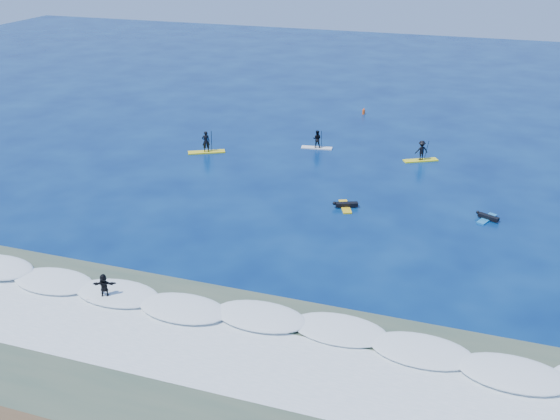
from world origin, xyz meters
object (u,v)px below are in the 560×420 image
(sup_paddler_left, at_px, (206,145))
(marker_buoy, at_px, (364,111))
(sup_paddler_right, at_px, (421,152))
(wave_surfer, at_px, (104,287))
(prone_paddler_near, at_px, (345,205))
(sup_paddler_center, at_px, (317,141))
(prone_paddler_far, at_px, (487,218))

(sup_paddler_left, distance_m, marker_buoy, 19.03)
(sup_paddler_right, height_order, wave_surfer, sup_paddler_right)
(prone_paddler_near, xyz_separation_m, marker_buoy, (-3.42, 23.17, 0.15))
(sup_paddler_center, relative_size, marker_buoy, 3.91)
(sup_paddler_center, distance_m, prone_paddler_near, 12.50)
(sup_paddler_right, height_order, prone_paddler_far, sup_paddler_right)
(prone_paddler_far, bearing_deg, marker_buoy, 54.51)
(wave_surfer, bearing_deg, prone_paddler_near, 38.51)
(sup_paddler_center, bearing_deg, sup_paddler_left, -163.73)
(sup_paddler_center, relative_size, prone_paddler_near, 1.20)
(sup_paddler_left, relative_size, prone_paddler_far, 1.54)
(wave_surfer, bearing_deg, marker_buoy, 60.88)
(sup_paddler_right, xyz_separation_m, wave_surfer, (-13.18, -26.56, 0.02))
(sup_paddler_center, relative_size, sup_paddler_right, 0.96)
(prone_paddler_near, bearing_deg, wave_surfer, 126.72)
(sup_paddler_right, bearing_deg, prone_paddler_near, -138.18)
(sup_paddler_center, height_order, prone_paddler_near, sup_paddler_center)
(sup_paddler_left, height_order, prone_paddler_far, sup_paddler_left)
(sup_paddler_left, relative_size, marker_buoy, 4.49)
(wave_surfer, height_order, marker_buoy, wave_surfer)
(sup_paddler_left, height_order, sup_paddler_right, sup_paddler_left)
(sup_paddler_right, xyz_separation_m, prone_paddler_far, (5.60, -9.98, -0.65))
(prone_paddler_far, height_order, wave_surfer, wave_surfer)
(prone_paddler_near, bearing_deg, sup_paddler_center, 2.32)
(sup_paddler_right, relative_size, prone_paddler_far, 1.39)
(prone_paddler_far, xyz_separation_m, marker_buoy, (-12.88, 22.09, 0.16))
(sup_paddler_left, relative_size, sup_paddler_center, 1.15)
(sup_paddler_center, distance_m, marker_buoy, 11.95)
(sup_paddler_center, bearing_deg, prone_paddler_near, -74.01)
(sup_paddler_left, xyz_separation_m, marker_buoy, (10.52, 15.86, -0.39))
(prone_paddler_far, bearing_deg, sup_paddler_left, 99.37)
(wave_surfer, bearing_deg, sup_paddler_right, 43.15)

